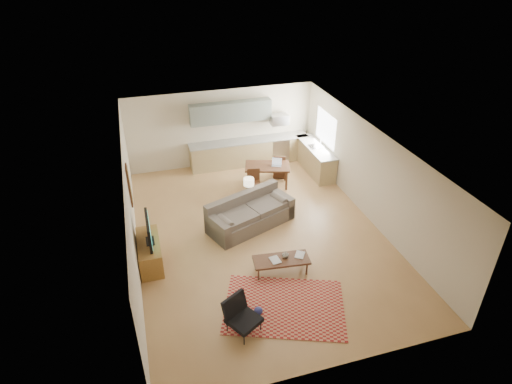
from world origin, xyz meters
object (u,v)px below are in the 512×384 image
object	(u,v)px
sofa	(251,212)
dining_table	(267,175)
armchair	(244,317)
coffee_table	(281,265)
tv_credenza	(150,252)
console_table	(249,202)

from	to	relation	value
sofa	dining_table	size ratio (longest dim) A/B	1.80
sofa	dining_table	bearing A→B (deg)	39.53
sofa	armchair	bearing A→B (deg)	-129.57
coffee_table	tv_credenza	size ratio (longest dim) A/B	0.96
coffee_table	console_table	distance (m)	2.84
console_table	dining_table	distance (m)	1.66
armchair	console_table	world-z (taller)	armchair
sofa	console_table	world-z (taller)	sofa
tv_credenza	console_table	bearing A→B (deg)	27.84
sofa	dining_table	xyz separation A→B (m)	(1.15, 2.07, -0.08)
sofa	tv_credenza	bearing A→B (deg)	174.93
armchair	console_table	size ratio (longest dim) A/B	1.26
sofa	coffee_table	world-z (taller)	sofa
coffee_table	tv_credenza	world-z (taller)	tv_credenza
coffee_table	dining_table	world-z (taller)	dining_table
dining_table	coffee_table	bearing A→B (deg)	-86.15
sofa	coffee_table	size ratio (longest dim) A/B	1.88
console_table	dining_table	xyz separation A→B (m)	(0.99, 1.33, 0.05)
console_table	armchair	bearing A→B (deg)	-115.80
tv_credenza	console_table	world-z (taller)	tv_credenza
armchair	console_table	xyz separation A→B (m)	(1.33, 4.34, -0.08)
sofa	tv_credenza	distance (m)	2.96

